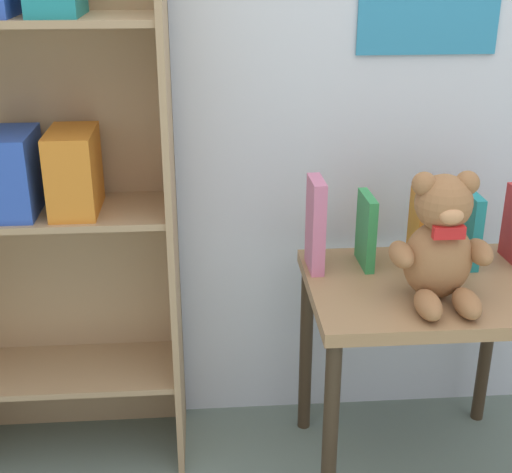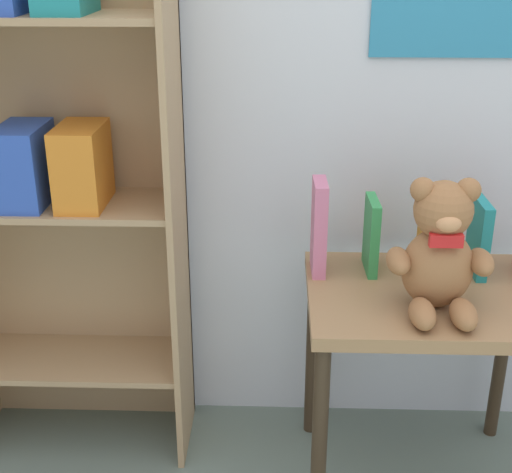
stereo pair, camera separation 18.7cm
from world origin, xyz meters
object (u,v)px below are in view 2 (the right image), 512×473
bookshelf_side (60,170)px  book_standing_pink (319,227)px  teddy_bear (440,252)px  book_standing_orange (424,235)px  book_standing_green (371,235)px  display_table (427,323)px  book_standing_teal (479,237)px

bookshelf_side → book_standing_pink: size_ratio=6.02×
teddy_bear → book_standing_orange: bearing=88.0°
book_standing_orange → teddy_bear: bearing=-89.7°
book_standing_pink → bookshelf_side: bearing=171.9°
bookshelf_side → book_standing_green: bearing=-4.6°
teddy_bear → book_standing_pink: size_ratio=1.29×
book_standing_green → display_table: bearing=-43.9°
bookshelf_side → book_standing_green: bookshelf_side is taller
book_standing_green → book_standing_orange: bearing=-0.1°
display_table → teddy_bear: size_ratio=1.90×
bookshelf_side → book_standing_green: 0.88m
bookshelf_side → teddy_bear: bookshelf_side is taller
book_standing_teal → book_standing_orange: bearing=175.1°
book_standing_orange → book_standing_green: bearing=-176.4°
teddy_bear → book_standing_orange: 0.23m
bookshelf_side → book_standing_pink: (0.72, -0.08, -0.13)m
book_standing_teal → display_table: bearing=-139.8°
bookshelf_side → display_table: size_ratio=2.46×
book_standing_green → book_standing_teal: (0.29, -0.01, 0.00)m
teddy_bear → book_standing_green: bearing=122.0°
book_standing_green → book_standing_pink: bearing=-175.8°
book_standing_pink → book_standing_teal: (0.44, 0.01, -0.03)m
display_table → book_standing_pink: book_standing_pink is taller
teddy_bear → book_standing_green: 0.26m
book_standing_green → book_standing_teal: book_standing_teal is taller
bookshelf_side → display_table: 1.09m
book_standing_pink → display_table: bearing=-23.7°
book_standing_green → book_standing_orange: 0.15m
book_standing_pink → book_standing_teal: bearing=-0.6°
teddy_bear → book_standing_green: (-0.14, 0.22, -0.05)m
book_standing_pink → book_standing_green: book_standing_pink is taller
teddy_bear → book_standing_orange: (0.01, 0.22, -0.05)m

